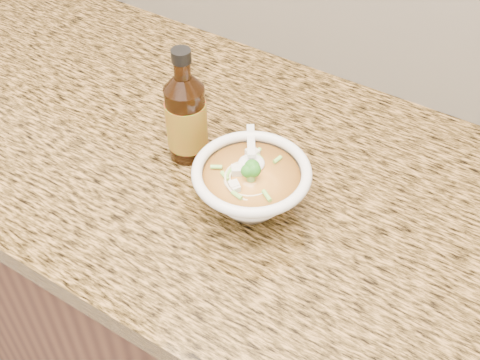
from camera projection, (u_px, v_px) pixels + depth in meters
The scene contains 4 objects.
cabinet at pixel (244, 319), 1.32m from camera, with size 4.00×0.65×0.86m, color black.
counter_slab at pixel (246, 173), 1.00m from camera, with size 4.00×0.68×0.04m, color #A4743C.
soup_bowl at pixel (251, 187), 0.89m from camera, with size 0.18×0.19×0.10m.
hot_sauce_bottle at pixel (186, 118), 0.95m from camera, with size 0.07×0.07×0.20m.
Camera 1 is at (0.38, 1.06, 1.58)m, focal length 45.00 mm.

